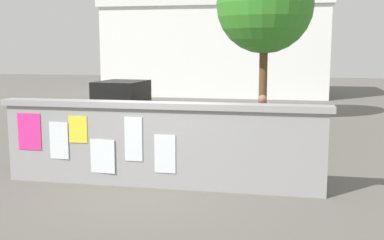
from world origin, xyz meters
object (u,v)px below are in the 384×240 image
bicycle_near (267,159)px  person_bystander (262,120)px  motorcycle (283,132)px  person_walking (84,128)px  auto_rickshaw_truck (155,116)px  tree_roadside (265,5)px

bicycle_near → person_bystander: (-0.21, 1.50, 0.62)m
motorcycle → person_walking: 5.52m
bicycle_near → person_bystander: bearing=98.0°
person_walking → person_bystander: same height
auto_rickshaw_truck → person_walking: bearing=-107.8°
auto_rickshaw_truck → tree_roadside: size_ratio=0.59×
motorcycle → tree_roadside: (-0.87, 5.54, 3.92)m
tree_roadside → motorcycle: bearing=-81.1°
auto_rickshaw_truck → tree_roadside: (2.61, 6.18, 3.49)m
person_bystander → tree_roadside: 7.74m
auto_rickshaw_truck → bicycle_near: (3.17, -2.27, -0.54)m
person_bystander → tree_roadside: size_ratio=0.26×
motorcycle → bicycle_near: bearing=-96.1°
person_walking → tree_roadside: (3.49, 8.90, 3.40)m
auto_rickshaw_truck → bicycle_near: 3.93m
bicycle_near → tree_roadside: (-0.56, 8.44, 4.02)m
bicycle_near → person_walking: bearing=-173.6°
person_walking → bicycle_near: bearing=6.4°
motorcycle → person_bystander: person_bystander is taller
tree_roadside → person_walking: bearing=-111.4°
bicycle_near → person_bystander: size_ratio=1.05×
auto_rickshaw_truck → person_bystander: size_ratio=2.29×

